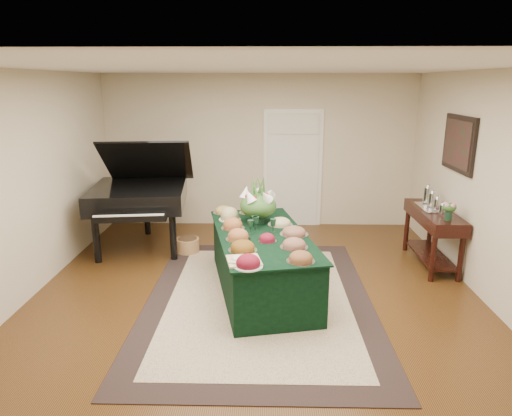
{
  "coord_description": "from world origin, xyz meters",
  "views": [
    {
      "loc": [
        0.12,
        -5.12,
        2.55
      ],
      "look_at": [
        0.0,
        0.3,
        1.05
      ],
      "focal_mm": 32.0,
      "sensor_mm": 36.0,
      "label": 1
    }
  ],
  "objects_px": {
    "buffet_table": "(262,262)",
    "grand_piano": "(140,194)",
    "mahogany_sideboard": "(434,223)",
    "floral_centerpiece": "(258,201)"
  },
  "relations": [
    {
      "from": "buffet_table",
      "to": "grand_piano",
      "type": "distance_m",
      "value": 2.49
    },
    {
      "from": "grand_piano",
      "to": "mahogany_sideboard",
      "type": "distance_m",
      "value": 4.39
    },
    {
      "from": "buffet_table",
      "to": "floral_centerpiece",
      "type": "distance_m",
      "value": 0.82
    },
    {
      "from": "grand_piano",
      "to": "mahogany_sideboard",
      "type": "height_order",
      "value": "grand_piano"
    },
    {
      "from": "buffet_table",
      "to": "grand_piano",
      "type": "xyz_separation_m",
      "value": [
        -1.91,
        1.52,
        0.49
      ]
    },
    {
      "from": "floral_centerpiece",
      "to": "mahogany_sideboard",
      "type": "distance_m",
      "value": 2.55
    },
    {
      "from": "floral_centerpiece",
      "to": "buffet_table",
      "type": "bearing_deg",
      "value": -83.36
    },
    {
      "from": "buffet_table",
      "to": "floral_centerpiece",
      "type": "height_order",
      "value": "floral_centerpiece"
    },
    {
      "from": "buffet_table",
      "to": "grand_piano",
      "type": "bearing_deg",
      "value": 141.59
    },
    {
      "from": "buffet_table",
      "to": "mahogany_sideboard",
      "type": "relative_size",
      "value": 1.75
    }
  ]
}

